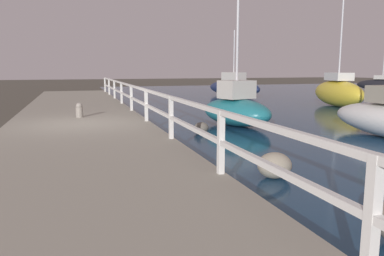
% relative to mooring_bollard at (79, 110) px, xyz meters
% --- Properties ---
extents(ground_plane, '(120.00, 120.00, 0.00)m').
position_rel_mooring_bollard_xyz_m(ground_plane, '(-0.03, -1.63, -0.57)').
color(ground_plane, '#4C473D').
extents(dock_walkway, '(4.41, 36.00, 0.31)m').
position_rel_mooring_bollard_xyz_m(dock_walkway, '(-0.03, -1.63, -0.41)').
color(dock_walkway, gray).
rests_on(dock_walkway, ground).
extents(railing, '(0.10, 32.50, 1.05)m').
position_rel_mooring_bollard_xyz_m(railing, '(2.07, -1.63, 0.46)').
color(railing, white).
rests_on(railing, dock_walkway).
extents(boulder_near_dock, '(0.46, 0.41, 0.34)m').
position_rel_mooring_bollard_xyz_m(boulder_near_dock, '(3.63, -2.63, -0.40)').
color(boulder_near_dock, '#666056').
rests_on(boulder_near_dock, ground).
extents(boulder_mid_strip, '(0.64, 0.58, 0.48)m').
position_rel_mooring_bollard_xyz_m(boulder_mid_strip, '(3.32, -7.67, -0.33)').
color(boulder_mid_strip, gray).
rests_on(boulder_mid_strip, ground).
extents(mooring_bollard, '(0.25, 0.25, 0.52)m').
position_rel_mooring_bollard_xyz_m(mooring_bollard, '(0.00, 0.00, 0.00)').
color(mooring_bollard, gray).
rests_on(mooring_bollard, dock_walkway).
extents(sailboat_teal, '(2.37, 3.43, 5.91)m').
position_rel_mooring_bollard_xyz_m(sailboat_teal, '(5.29, -1.58, 0.03)').
color(sailboat_teal, '#1E707A').
rests_on(sailboat_teal, water_surface).
extents(sailboat_navy, '(2.93, 5.49, 4.71)m').
position_rel_mooring_bollard_xyz_m(sailboat_navy, '(11.05, 11.67, 0.11)').
color(sailboat_navy, '#192347').
rests_on(sailboat_navy, water_surface).
extents(sailboat_yellow, '(2.12, 4.77, 7.60)m').
position_rel_mooring_bollard_xyz_m(sailboat_yellow, '(13.29, 3.06, 0.21)').
color(sailboat_yellow, gold).
rests_on(sailboat_yellow, water_surface).
extents(sailboat_black, '(2.64, 4.74, 5.96)m').
position_rel_mooring_bollard_xyz_m(sailboat_black, '(26.56, 13.61, 0.02)').
color(sailboat_black, black).
rests_on(sailboat_black, water_surface).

